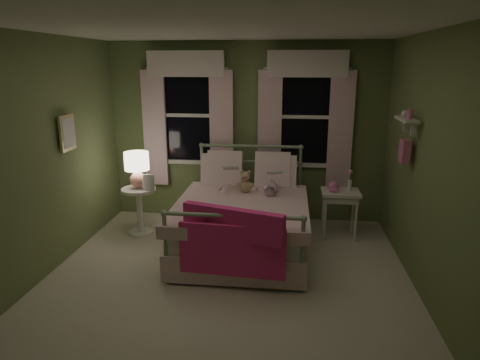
# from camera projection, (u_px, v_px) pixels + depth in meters

# --- Properties ---
(room_shell) EXTENTS (4.20, 4.20, 4.20)m
(room_shell) POSITION_uv_depth(u_px,v_px,m) (224.00, 166.00, 4.26)
(room_shell) COLOR beige
(room_shell) RESTS_ON ground
(bed) EXTENTS (1.58, 2.04, 1.18)m
(bed) POSITION_uv_depth(u_px,v_px,m) (243.00, 220.00, 5.37)
(bed) COLOR white
(bed) RESTS_ON ground
(pink_throw) EXTENTS (1.10, 0.43, 0.71)m
(pink_throw) POSITION_uv_depth(u_px,v_px,m) (232.00, 235.00, 4.32)
(pink_throw) COLOR #E62D83
(pink_throw) RESTS_ON bed
(child_left) EXTENTS (0.26, 0.17, 0.68)m
(child_left) POSITION_uv_depth(u_px,v_px,m) (226.00, 171.00, 5.66)
(child_left) COLOR #F7D1DD
(child_left) RESTS_ON bed
(child_right) EXTENTS (0.36, 0.30, 0.69)m
(child_right) POSITION_uv_depth(u_px,v_px,m) (268.00, 172.00, 5.60)
(child_right) COLOR #F7D1DD
(child_right) RESTS_ON bed
(book_left) EXTENTS (0.20, 0.12, 0.26)m
(book_left) POSITION_uv_depth(u_px,v_px,m) (223.00, 171.00, 5.41)
(book_left) COLOR beige
(book_left) RESTS_ON child_left
(book_right) EXTENTS (0.20, 0.13, 0.26)m
(book_right) POSITION_uv_depth(u_px,v_px,m) (267.00, 176.00, 5.36)
(book_right) COLOR beige
(book_right) RESTS_ON child_right
(teddy_bear) EXTENTS (0.22, 0.18, 0.30)m
(teddy_bear) POSITION_uv_depth(u_px,v_px,m) (245.00, 183.00, 5.51)
(teddy_bear) COLOR tan
(teddy_bear) RESTS_ON bed
(nightstand_left) EXTENTS (0.46, 0.46, 0.65)m
(nightstand_left) POSITION_uv_depth(u_px,v_px,m) (139.00, 205.00, 5.85)
(nightstand_left) COLOR white
(nightstand_left) RESTS_ON ground
(table_lamp) EXTENTS (0.33, 0.33, 0.49)m
(table_lamp) POSITION_uv_depth(u_px,v_px,m) (137.00, 166.00, 5.71)
(table_lamp) COLOR #E19185
(table_lamp) RESTS_ON nightstand_left
(book_nightstand) EXTENTS (0.19, 0.25, 0.02)m
(book_nightstand) POSITION_uv_depth(u_px,v_px,m) (143.00, 190.00, 5.70)
(book_nightstand) COLOR beige
(book_nightstand) RESTS_ON nightstand_left
(nightstand_right) EXTENTS (0.50, 0.40, 0.64)m
(nightstand_right) POSITION_uv_depth(u_px,v_px,m) (340.00, 198.00, 5.70)
(nightstand_right) COLOR white
(nightstand_right) RESTS_ON ground
(pink_toy) EXTENTS (0.14, 0.19, 0.14)m
(pink_toy) POSITION_uv_depth(u_px,v_px,m) (333.00, 187.00, 5.66)
(pink_toy) COLOR pink
(pink_toy) RESTS_ON nightstand_right
(bud_vase) EXTENTS (0.06, 0.06, 0.28)m
(bud_vase) POSITION_uv_depth(u_px,v_px,m) (350.00, 180.00, 5.67)
(bud_vase) COLOR white
(bud_vase) RESTS_ON nightstand_right
(window_left) EXTENTS (1.34, 0.13, 1.96)m
(window_left) POSITION_uv_depth(u_px,v_px,m) (187.00, 111.00, 6.21)
(window_left) COLOR black
(window_left) RESTS_ON room_shell
(window_right) EXTENTS (1.34, 0.13, 1.96)m
(window_right) POSITION_uv_depth(u_px,v_px,m) (305.00, 112.00, 6.02)
(window_right) COLOR black
(window_right) RESTS_ON room_shell
(wall_shelf) EXTENTS (0.15, 0.50, 0.60)m
(wall_shelf) POSITION_uv_depth(u_px,v_px,m) (406.00, 136.00, 4.66)
(wall_shelf) COLOR white
(wall_shelf) RESTS_ON room_shell
(framed_picture) EXTENTS (0.03, 0.32, 0.42)m
(framed_picture) POSITION_uv_depth(u_px,v_px,m) (67.00, 133.00, 5.00)
(framed_picture) COLOR beige
(framed_picture) RESTS_ON room_shell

